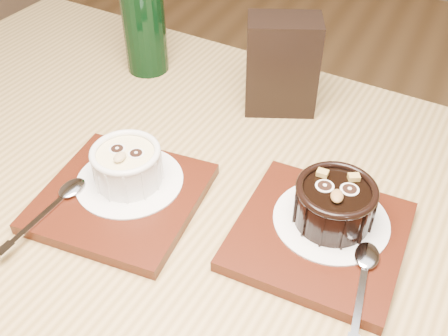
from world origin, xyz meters
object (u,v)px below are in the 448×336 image
object	(u,v)px
ramekin_dark	(335,202)
green_bottle	(143,13)
condiment_stand	(282,65)
ramekin_white	(127,164)
table	(191,278)
tray_right	(319,236)
tray_left	(121,197)

from	to	relation	value
ramekin_dark	green_bottle	size ratio (longest dim) A/B	0.36
ramekin_dark	condiment_stand	distance (m)	0.25
condiment_stand	ramekin_white	bearing A→B (deg)	-111.91
table	ramekin_white	xyz separation A→B (m)	(-0.09, 0.03, 0.13)
table	ramekin_white	world-z (taller)	ramekin_white
table	tray_right	bearing A→B (deg)	19.41
ramekin_dark	green_bottle	bearing A→B (deg)	135.74
ramekin_white	tray_right	world-z (taller)	ramekin_white
ramekin_dark	ramekin_white	bearing A→B (deg)	175.83
tray_left	tray_right	distance (m)	0.24
tray_right	ramekin_dark	bearing A→B (deg)	72.70
table	tray_right	xyz separation A→B (m)	(0.14, 0.05, 0.10)
table	condiment_stand	bearing A→B (deg)	88.96
table	ramekin_dark	world-z (taller)	ramekin_dark
table	tray_right	size ratio (longest dim) A/B	7.00
tray_left	ramekin_dark	size ratio (longest dim) A/B	2.03
tray_right	ramekin_dark	xyz separation A→B (m)	(0.01, 0.02, 0.04)
tray_right	condiment_stand	size ratio (longest dim) A/B	1.29
tray_right	ramekin_dark	world-z (taller)	ramekin_dark
green_bottle	tray_left	bearing A→B (deg)	-64.24
table	tray_left	distance (m)	0.14
ramekin_white	green_bottle	size ratio (longest dim) A/B	0.33
table	tray_left	size ratio (longest dim) A/B	7.00
condiment_stand	green_bottle	xyz separation A→B (m)	(-0.23, 0.01, 0.03)
tray_right	condiment_stand	world-z (taller)	condiment_stand
ramekin_white	green_bottle	bearing A→B (deg)	111.32
ramekin_dark	condiment_stand	world-z (taller)	condiment_stand
ramekin_white	tray_right	xyz separation A→B (m)	(0.23, 0.02, -0.04)
tray_right	tray_left	bearing A→B (deg)	-169.34
ramekin_white	tray_right	distance (m)	0.24
tray_left	ramekin_dark	xyz separation A→B (m)	(0.24, 0.06, 0.04)
table	tray_right	distance (m)	0.18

